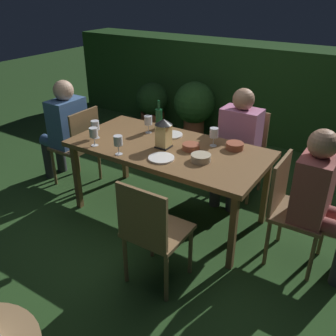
{
  "coord_description": "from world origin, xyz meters",
  "views": [
    {
      "loc": [
        1.63,
        -2.53,
        2.05
      ],
      "look_at": [
        0.0,
        0.0,
        0.51
      ],
      "focal_mm": 39.33,
      "sensor_mm": 36.0,
      "label": 1
    }
  ],
  "objects": [
    {
      "name": "ground_plane",
      "position": [
        0.0,
        0.0,
        0.0
      ],
      "size": [
        16.0,
        16.0,
        0.0
      ],
      "primitive_type": "plane",
      "color": "#26471E"
    },
    {
      "name": "dining_table",
      "position": [
        0.0,
        0.0,
        0.67
      ],
      "size": [
        1.78,
        0.88,
        0.72
      ],
      "color": "brown",
      "rests_on": "ground"
    },
    {
      "name": "chair_side_right_b",
      "position": [
        0.4,
        0.83,
        0.49
      ],
      "size": [
        0.42,
        0.4,
        0.87
      ],
      "color": "brown",
      "rests_on": "ground"
    },
    {
      "name": "person_in_pink",
      "position": [
        0.4,
        0.63,
        0.64
      ],
      "size": [
        0.38,
        0.47,
        1.15
      ],
      "color": "#C675A3",
      "rests_on": "ground"
    },
    {
      "name": "chair_head_far",
      "position": [
        1.14,
        0.0,
        0.49
      ],
      "size": [
        0.4,
        0.42,
        0.87
      ],
      "color": "brown",
      "rests_on": "ground"
    },
    {
      "name": "person_in_rust",
      "position": [
        1.33,
        0.0,
        0.64
      ],
      "size": [
        0.48,
        0.38,
        1.15
      ],
      "color": "#9E4C47",
      "rests_on": "ground"
    },
    {
      "name": "chair_side_left_b",
      "position": [
        0.4,
        -0.83,
        0.49
      ],
      "size": [
        0.42,
        0.4,
        0.87
      ],
      "color": "brown",
      "rests_on": "ground"
    },
    {
      "name": "chair_head_near",
      "position": [
        -1.14,
        0.0,
        0.49
      ],
      "size": [
        0.4,
        0.42,
        0.87
      ],
      "color": "brown",
      "rests_on": "ground"
    },
    {
      "name": "person_in_blue",
      "position": [
        -1.33,
        0.0,
        0.64
      ],
      "size": [
        0.48,
        0.38,
        1.15
      ],
      "color": "#426699",
      "rests_on": "ground"
    },
    {
      "name": "lantern_centerpiece",
      "position": [
        -0.02,
        -0.04,
        0.87
      ],
      "size": [
        0.15,
        0.15,
        0.27
      ],
      "color": "black",
      "rests_on": "dining_table"
    },
    {
      "name": "green_bottle_on_table",
      "position": [
        -0.31,
        0.32,
        0.83
      ],
      "size": [
        0.07,
        0.07,
        0.29
      ],
      "color": "#144723",
      "rests_on": "dining_table"
    },
    {
      "name": "wine_glass_a",
      "position": [
        -0.34,
        0.18,
        0.84
      ],
      "size": [
        0.08,
        0.08,
        0.17
      ],
      "color": "silver",
      "rests_on": "dining_table"
    },
    {
      "name": "wine_glass_b",
      "position": [
        -0.26,
        -0.36,
        0.84
      ],
      "size": [
        0.08,
        0.08,
        0.17
      ],
      "color": "silver",
      "rests_on": "dining_table"
    },
    {
      "name": "wine_glass_c",
      "position": [
        -0.57,
        -0.34,
        0.84
      ],
      "size": [
        0.08,
        0.08,
        0.17
      ],
      "color": "silver",
      "rests_on": "dining_table"
    },
    {
      "name": "wine_glass_d",
      "position": [
        -0.68,
        -0.2,
        0.84
      ],
      "size": [
        0.08,
        0.08,
        0.17
      ],
      "color": "silver",
      "rests_on": "dining_table"
    },
    {
      "name": "wine_glass_e",
      "position": [
        0.33,
        0.23,
        0.84
      ],
      "size": [
        0.08,
        0.08,
        0.17
      ],
      "color": "silver",
      "rests_on": "dining_table"
    },
    {
      "name": "plate_a",
      "position": [
        -0.11,
        0.24,
        0.73
      ],
      "size": [
        0.21,
        0.21,
        0.01
      ],
      "primitive_type": "cylinder",
      "color": "white",
      "rests_on": "dining_table"
    },
    {
      "name": "plate_b",
      "position": [
        0.09,
        -0.25,
        0.73
      ],
      "size": [
        0.22,
        0.22,
        0.01
      ],
      "primitive_type": "cylinder",
      "color": "white",
      "rests_on": "dining_table"
    },
    {
      "name": "bowl_olives",
      "position": [
        0.21,
        0.05,
        0.75
      ],
      "size": [
        0.15,
        0.15,
        0.05
      ],
      "color": "#9E5138",
      "rests_on": "dining_table"
    },
    {
      "name": "bowl_bread",
      "position": [
        0.39,
        -0.1,
        0.75
      ],
      "size": [
        0.17,
        0.17,
        0.06
      ],
      "color": "#BCAD8E",
      "rests_on": "dining_table"
    },
    {
      "name": "bowl_salad",
      "position": [
        0.52,
        0.27,
        0.75
      ],
      "size": [
        0.16,
        0.16,
        0.06
      ],
      "color": "#9E5138",
      "rests_on": "dining_table"
    },
    {
      "name": "hedge_backdrop",
      "position": [
        0.0,
        2.49,
        0.64
      ],
      "size": [
        6.19,
        0.66,
        1.28
      ],
      "primitive_type": "cube",
      "color": "#1E4219",
      "rests_on": "ground"
    },
    {
      "name": "potted_plant_by_hedge",
      "position": [
        -1.44,
        1.81,
        0.4
      ],
      "size": [
        0.48,
        0.48,
        0.72
      ],
      "color": "brown",
      "rests_on": "ground"
    },
    {
      "name": "potted_plant_corner",
      "position": [
        -0.72,
        1.81,
        0.49
      ],
      "size": [
        0.57,
        0.57,
        0.83
      ],
      "color": "brown",
      "rests_on": "ground"
    }
  ]
}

